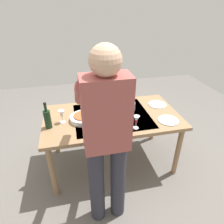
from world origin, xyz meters
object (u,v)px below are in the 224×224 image
(wine_glass_left, at_px, (62,114))
(serving_bowl_pasta, at_px, (83,118))
(dinner_plate_far, at_px, (157,104))
(wine_glass_right, at_px, (136,120))
(water_cup_near_left, at_px, (133,106))
(dinner_plate_near, at_px, (168,120))
(wine_bottle, at_px, (48,119))
(water_cup_near_right, at_px, (120,124))
(chair_near, at_px, (112,99))
(person_server, at_px, (106,137))
(dining_table, at_px, (112,121))

(wine_glass_left, relative_size, serving_bowl_pasta, 0.50)
(dinner_plate_far, bearing_deg, wine_glass_right, 45.00)
(water_cup_near_left, bearing_deg, wine_glass_left, 6.94)
(dinner_plate_far, bearing_deg, dinner_plate_near, 84.09)
(water_cup_near_left, height_order, serving_bowl_pasta, water_cup_near_left)
(wine_glass_left, bearing_deg, dinner_plate_near, 169.01)
(wine_bottle, xyz_separation_m, water_cup_near_right, (-0.74, 0.17, -0.07))
(wine_bottle, bearing_deg, water_cup_near_right, 167.27)
(wine_glass_left, height_order, wine_glass_right, same)
(wine_bottle, bearing_deg, chair_near, -134.61)
(wine_glass_left, bearing_deg, person_server, 118.51)
(dining_table, height_order, water_cup_near_right, water_cup_near_right)
(dining_table, relative_size, water_cup_near_left, 15.42)
(water_cup_near_left, bearing_deg, dinner_plate_far, -170.94)
(chair_near, relative_size, dinner_plate_near, 3.96)
(chair_near, height_order, wine_glass_left, chair_near)
(chair_near, relative_size, serving_bowl_pasta, 3.03)
(wine_glass_left, bearing_deg, water_cup_near_left, -173.06)
(dining_table, bearing_deg, water_cup_near_left, -163.59)
(chair_near, bearing_deg, serving_bowl_pasta, 58.30)
(wine_glass_left, relative_size, water_cup_near_right, 1.72)
(person_server, xyz_separation_m, water_cup_near_right, (-0.23, -0.44, -0.19))
(dining_table, xyz_separation_m, dinner_plate_far, (-0.64, -0.14, 0.08))
(person_server, xyz_separation_m, wine_bottle, (0.51, -0.60, -0.13))
(chair_near, xyz_separation_m, person_server, (0.38, 1.51, 0.43))
(person_server, bearing_deg, dinner_plate_far, -135.18)
(wine_glass_right, bearing_deg, dining_table, -58.32)
(wine_bottle, distance_m, serving_bowl_pasta, 0.39)
(person_server, relative_size, wine_glass_left, 11.19)
(person_server, relative_size, wine_bottle, 5.71)
(wine_glass_right, height_order, dinner_plate_near, wine_glass_right)
(chair_near, distance_m, wine_glass_left, 1.16)
(water_cup_near_left, bearing_deg, wine_glass_right, 77.34)
(water_cup_near_left, distance_m, serving_bowl_pasta, 0.62)
(water_cup_near_right, bearing_deg, chair_near, -98.29)
(wine_glass_left, bearing_deg, dinner_plate_far, -172.42)
(person_server, distance_m, dinner_plate_far, 1.21)
(dining_table, distance_m, dinner_plate_far, 0.66)
(water_cup_near_left, xyz_separation_m, serving_bowl_pasta, (0.61, 0.11, -0.02))
(water_cup_near_right, xyz_separation_m, serving_bowl_pasta, (0.36, -0.23, -0.01))
(wine_glass_right, height_order, dinner_plate_far, wine_glass_right)
(chair_near, bearing_deg, water_cup_near_left, 97.38)
(water_cup_near_right, bearing_deg, water_cup_near_left, -126.43)
(water_cup_near_left, distance_m, water_cup_near_right, 0.42)
(chair_near, distance_m, serving_bowl_pasta, 1.02)
(person_server, height_order, water_cup_near_left, person_server)
(dining_table, height_order, water_cup_near_left, water_cup_near_left)
(wine_glass_left, height_order, water_cup_near_left, wine_glass_left)
(person_server, distance_m, water_cup_near_left, 0.93)
(dining_table, xyz_separation_m, wine_bottle, (0.71, 0.09, 0.18))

